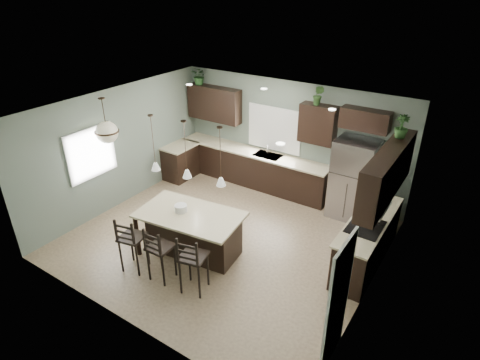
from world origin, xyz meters
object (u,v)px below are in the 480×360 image
at_px(refrigerator, 353,179).
at_px(bar_stool_right, 194,263).
at_px(bar_stool_center, 161,253).
at_px(kitchen_island, 191,234).
at_px(bar_stool_left, 133,243).
at_px(serving_dish, 181,208).
at_px(plant_back_left, 200,76).

xyz_separation_m(refrigerator, bar_stool_right, (-1.41, -3.90, -0.33)).
bearing_deg(bar_stool_right, bar_stool_center, 173.71).
xyz_separation_m(kitchen_island, bar_stool_right, (0.71, -0.78, 0.13)).
bearing_deg(bar_stool_right, bar_stool_left, 174.01).
distance_m(kitchen_island, serving_dish, 0.57).
height_order(kitchen_island, bar_stool_center, bar_stool_center).
distance_m(refrigerator, serving_dish, 3.91).
distance_m(refrigerator, kitchen_island, 3.80).
xyz_separation_m(kitchen_island, serving_dish, (-0.20, -0.02, 0.53)).
height_order(bar_stool_left, bar_stool_center, bar_stool_left).
height_order(bar_stool_right, plant_back_left, plant_back_left).
bearing_deg(refrigerator, plant_back_left, 177.25).
bearing_deg(refrigerator, serving_dish, -126.40).
bearing_deg(bar_stool_left, serving_dish, 53.28).
xyz_separation_m(bar_stool_left, bar_stool_right, (1.30, 0.17, 0.01)).
height_order(refrigerator, kitchen_island, refrigerator).
xyz_separation_m(serving_dish, bar_stool_center, (0.22, -0.84, -0.43)).
bearing_deg(serving_dish, kitchen_island, 7.06).
xyz_separation_m(bar_stool_center, plant_back_left, (-2.33, 4.19, 2.06)).
height_order(refrigerator, bar_stool_right, refrigerator).
relative_size(refrigerator, serving_dish, 7.71).
xyz_separation_m(serving_dish, bar_stool_right, (0.91, -0.75, -0.40)).
bearing_deg(bar_stool_left, refrigerator, 42.93).
height_order(kitchen_island, bar_stool_right, bar_stool_right).
distance_m(serving_dish, bar_stool_center, 0.97).
bearing_deg(bar_stool_center, plant_back_left, 116.12).
bearing_deg(serving_dish, bar_stool_right, -39.80).
bearing_deg(plant_back_left, bar_stool_center, -60.91).
height_order(refrigerator, bar_stool_left, refrigerator).
relative_size(serving_dish, bar_stool_left, 0.21).
bearing_deg(bar_stool_left, plant_back_left, 98.53).
relative_size(bar_stool_left, bar_stool_center, 1.03).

